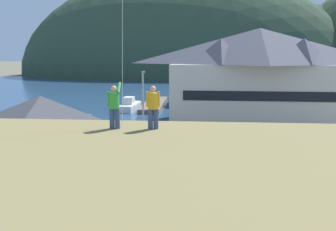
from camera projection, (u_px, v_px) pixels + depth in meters
ground_plane at (140, 187)px, 23.29m from camera, size 600.00×600.00×0.00m
parking_lot_pad at (149, 163)px, 28.18m from camera, size 40.00×20.00×0.10m
bay_water at (180, 90)px, 82.09m from camera, size 360.00×84.00×0.03m
far_hill_west_ridge at (183, 75)px, 133.69m from camera, size 127.88×60.67×77.30m
far_hill_east_peak at (260, 74)px, 139.86m from camera, size 115.55×46.71×58.05m
harbor_lodge at (258, 74)px, 42.09m from camera, size 22.66×10.81×11.86m
storage_shed_near_lot at (43, 130)px, 27.16m from camera, size 7.22×6.13×5.66m
wharf_dock at (154, 104)px, 57.49m from camera, size 3.20×15.24×0.70m
moored_boat_wharfside at (130, 106)px, 53.69m from camera, size 2.64×6.74×2.16m
moored_boat_outer_mooring at (175, 101)px, 58.25m from camera, size 2.36×6.60×2.16m
parked_car_front_row_silver at (269, 177)px, 22.18m from camera, size 4.24×2.14×1.82m
parked_car_front_row_red at (320, 152)px, 27.81m from camera, size 4.28×2.22×1.82m
parked_car_mid_row_far at (116, 143)px, 30.33m from camera, size 4.34×2.33×1.82m
parked_car_mid_row_near at (201, 148)px, 28.97m from camera, size 4.21×2.07×1.82m
parked_car_back_row_right at (4, 140)px, 31.53m from camera, size 4.25×2.15×1.82m
parked_car_mid_row_center at (99, 173)px, 22.98m from camera, size 4.29×2.24×1.82m
parked_car_corner_spot at (194, 175)px, 22.48m from camera, size 4.32×2.29×1.82m
parking_light_pole at (143, 103)px, 32.96m from camera, size 0.24×0.78×7.13m
person_kite_flyer at (114, 105)px, 13.72m from camera, size 0.52×0.67×1.86m
person_companion at (153, 106)px, 13.65m from camera, size 0.55×0.40×1.74m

